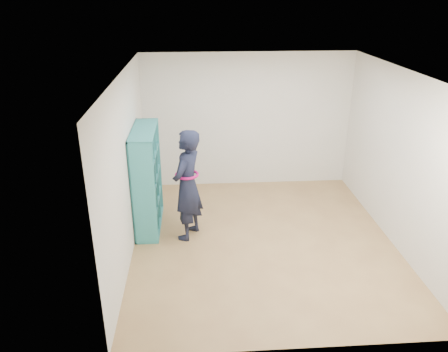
{
  "coord_description": "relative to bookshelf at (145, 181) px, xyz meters",
  "views": [
    {
      "loc": [
        -1.02,
        -5.84,
        3.62
      ],
      "look_at": [
        -0.59,
        0.3,
        0.99
      ],
      "focal_mm": 35.0,
      "sensor_mm": 36.0,
      "label": 1
    }
  ],
  "objects": [
    {
      "name": "wall_front",
      "position": [
        1.84,
        -2.89,
        0.5
      ],
      "size": [
        4.0,
        0.02,
        2.6
      ],
      "primitive_type": "cube",
      "color": "silver",
      "rests_on": "floor"
    },
    {
      "name": "smartphone",
      "position": [
        0.58,
        -0.28,
        0.19
      ],
      "size": [
        0.02,
        0.08,
        0.12
      ],
      "rotation": [
        0.22,
        0.0,
        -0.15
      ],
      "color": "silver",
      "rests_on": "person"
    },
    {
      "name": "wall_back",
      "position": [
        1.84,
        1.61,
        0.5
      ],
      "size": [
        4.0,
        0.02,
        2.6
      ],
      "primitive_type": "cube",
      "color": "silver",
      "rests_on": "floor"
    },
    {
      "name": "person",
      "position": [
        0.68,
        -0.4,
        0.08
      ],
      "size": [
        0.65,
        0.76,
        1.76
      ],
      "rotation": [
        0.0,
        0.0,
        -2.0
      ],
      "color": "black",
      "rests_on": "floor"
    },
    {
      "name": "wall_left",
      "position": [
        -0.16,
        -0.64,
        0.5
      ],
      "size": [
        0.02,
        4.5,
        2.6
      ],
      "primitive_type": "cube",
      "color": "silver",
      "rests_on": "floor"
    },
    {
      "name": "bookshelf",
      "position": [
        0.0,
        0.0,
        0.0
      ],
      "size": [
        0.36,
        1.25,
        1.66
      ],
      "color": "teal",
      "rests_on": "floor"
    },
    {
      "name": "floor",
      "position": [
        1.84,
        -0.64,
        -0.8
      ],
      "size": [
        4.5,
        4.5,
        0.0
      ],
      "primitive_type": "plane",
      "color": "olive",
      "rests_on": "ground"
    },
    {
      "name": "wall_right",
      "position": [
        3.84,
        -0.64,
        0.5
      ],
      "size": [
        0.02,
        4.5,
        2.6
      ],
      "primitive_type": "cube",
      "color": "silver",
      "rests_on": "floor"
    },
    {
      "name": "ceiling",
      "position": [
        1.84,
        -0.64,
        1.8
      ],
      "size": [
        4.5,
        4.5,
        0.0
      ],
      "primitive_type": "plane",
      "color": "white",
      "rests_on": "wall_back"
    }
  ]
}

